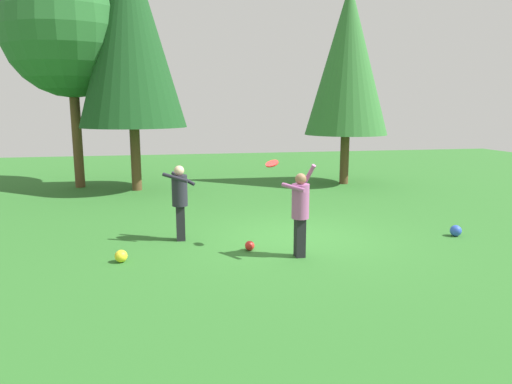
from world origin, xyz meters
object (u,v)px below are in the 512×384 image
(ball_yellow, at_px, (121,256))
(tree_far_left, at_px, (70,32))
(person_catcher, at_px, (180,196))
(ball_blue, at_px, (456,231))
(person_thrower, at_px, (300,208))
(frisbee, at_px, (272,164))
(ball_red, at_px, (250,246))
(tree_left, at_px, (130,31))
(tree_right, at_px, (348,60))

(ball_yellow, height_order, tree_far_left, tree_far_left)
(person_catcher, relative_size, ball_blue, 6.50)
(person_thrower, xyz_separation_m, ball_yellow, (-3.43, 0.33, -0.87))
(person_catcher, relative_size, ball_yellow, 6.95)
(person_catcher, relative_size, frisbee, 4.51)
(person_thrower, height_order, tree_far_left, tree_far_left)
(ball_red, relative_size, tree_left, 0.02)
(ball_yellow, relative_size, ball_red, 1.20)
(tree_left, bearing_deg, tree_far_left, 152.89)
(frisbee, height_order, tree_left, tree_left)
(ball_red, relative_size, tree_far_left, 0.03)
(person_thrower, distance_m, frisbee, 1.12)
(person_catcher, xyz_separation_m, tree_right, (6.52, 6.67, 3.65))
(ball_yellow, distance_m, tree_right, 11.95)
(person_thrower, distance_m, person_catcher, 2.78)
(tree_right, bearing_deg, ball_red, -123.79)
(ball_blue, distance_m, ball_red, 4.83)
(ball_red, xyz_separation_m, tree_left, (-2.66, 7.79, 5.37))
(tree_right, relative_size, tree_far_left, 0.95)
(ball_red, bearing_deg, person_catcher, 142.67)
(person_catcher, bearing_deg, person_thrower, -8.82)
(frisbee, distance_m, tree_left, 9.09)
(person_thrower, relative_size, ball_red, 9.21)
(tree_left, bearing_deg, ball_blue, -45.65)
(frisbee, distance_m, ball_red, 1.75)
(ball_red, bearing_deg, tree_left, 108.88)
(frisbee, distance_m, ball_blue, 4.64)
(frisbee, height_order, ball_red, frisbee)
(ball_blue, height_order, ball_red, ball_blue)
(tree_far_left, bearing_deg, ball_red, -61.72)
(frisbee, distance_m, tree_right, 9.37)
(ball_yellow, relative_size, ball_blue, 0.94)
(ball_yellow, height_order, ball_red, ball_yellow)
(ball_red, bearing_deg, person_thrower, -33.15)
(tree_right, bearing_deg, ball_blue, -92.49)
(tree_right, bearing_deg, tree_far_left, 173.29)
(ball_red, distance_m, tree_right, 10.32)
(ball_blue, relative_size, tree_right, 0.03)
(frisbee, bearing_deg, ball_yellow, -173.36)
(person_thrower, distance_m, tree_right, 10.01)
(tree_right, xyz_separation_m, tree_far_left, (-9.93, 1.17, 0.89))
(tree_right, bearing_deg, frisbee, -121.56)
(person_catcher, distance_m, ball_blue, 6.31)
(ball_red, xyz_separation_m, tree_right, (5.15, 7.70, 4.54))
(ball_yellow, bearing_deg, person_catcher, 47.67)
(ball_yellow, bearing_deg, tree_left, 90.93)
(person_catcher, height_order, tree_far_left, tree_far_left)
(ball_yellow, distance_m, tree_far_left, 10.84)
(tree_left, relative_size, tree_right, 1.18)
(ball_red, xyz_separation_m, tree_far_left, (-4.77, 8.87, 5.44))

